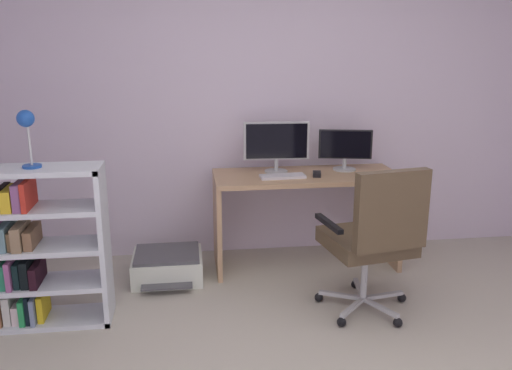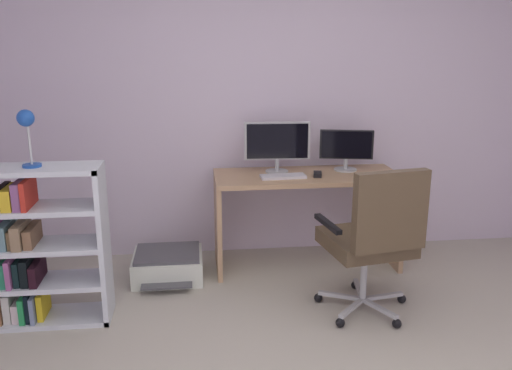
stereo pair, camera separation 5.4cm
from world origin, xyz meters
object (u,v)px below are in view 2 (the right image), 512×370
object	(u,v)px
office_chair	(374,235)
printer	(168,265)
keyboard	(283,176)
bookshelf	(33,249)
computer_mouse	(318,174)
desk_lamp	(27,126)
monitor_secondary	(346,147)
desk	(307,199)
monitor_main	(277,143)

from	to	relation	value
office_chair	printer	bearing A→B (deg)	150.72
keyboard	bookshelf	bearing A→B (deg)	-163.56
keyboard	printer	world-z (taller)	keyboard
computer_mouse	printer	size ratio (longest dim) A/B	0.19
desk_lamp	printer	bearing A→B (deg)	36.29
keyboard	monitor_secondary	bearing A→B (deg)	15.39
office_chair	bookshelf	distance (m)	2.13
office_chair	bookshelf	size ratio (longest dim) A/B	1.00
desk	monitor_main	size ratio (longest dim) A/B	2.80
monitor_secondary	bookshelf	world-z (taller)	monitor_secondary
computer_mouse	bookshelf	bearing A→B (deg)	-150.02
monitor_secondary	desk	bearing A→B (deg)	-164.43
keyboard	desk_lamp	distance (m)	1.80
desk	keyboard	size ratio (longest dim) A/B	4.20
monitor_main	computer_mouse	bearing A→B (deg)	-31.11
bookshelf	desk_lamp	distance (m)	0.77
bookshelf	printer	xyz separation A→B (m)	(0.79, 0.55, -0.39)
desk	computer_mouse	size ratio (longest dim) A/B	14.27
monitor_main	keyboard	size ratio (longest dim) A/B	1.50
monitor_secondary	keyboard	world-z (taller)	monitor_secondary
computer_mouse	printer	distance (m)	1.32
keyboard	bookshelf	distance (m)	1.79
keyboard	desk_lamp	bearing A→B (deg)	-163.08
bookshelf	desk_lamp	xyz separation A→B (m)	(0.04, 0.00, 0.77)
monitor_main	bookshelf	world-z (taller)	monitor_main
computer_mouse	desk_lamp	distance (m)	2.05
bookshelf	desk	bearing A→B (deg)	20.01
desk_lamp	office_chair	bearing A→B (deg)	-5.41
desk	monitor_secondary	xyz separation A→B (m)	(0.33, 0.09, 0.39)
monitor_secondary	bookshelf	xyz separation A→B (m)	(-2.20, -0.77, -0.45)
monitor_main	desk	bearing A→B (deg)	-22.32
desk	bookshelf	distance (m)	2.00
office_chair	printer	size ratio (longest dim) A/B	1.92
monitor_secondary	printer	bearing A→B (deg)	-170.92
monitor_main	desk_lamp	distance (m)	1.81
office_chair	desk	bearing A→B (deg)	105.50
desk	desk_lamp	xyz separation A→B (m)	(-1.83, -0.68, 0.71)
monitor_secondary	bookshelf	size ratio (longest dim) A/B	0.41
printer	office_chair	bearing A→B (deg)	-29.28
desk	bookshelf	bearing A→B (deg)	-159.99
keyboard	computer_mouse	distance (m)	0.27
computer_mouse	office_chair	world-z (taller)	office_chair
monitor_main	bookshelf	distance (m)	1.89
keyboard	office_chair	world-z (taller)	office_chair
monitor_main	keyboard	bearing A→B (deg)	-84.00
bookshelf	monitor_main	bearing A→B (deg)	25.10
keyboard	printer	distance (m)	1.10
computer_mouse	desk_lamp	size ratio (longest dim) A/B	0.29
desk	desk_lamp	bearing A→B (deg)	-159.56
monitor_main	bookshelf	xyz separation A→B (m)	(-1.65, -0.77, -0.49)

